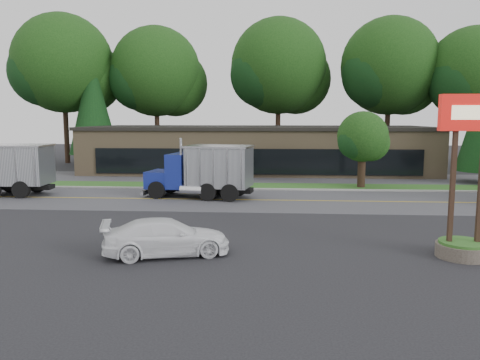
{
  "coord_description": "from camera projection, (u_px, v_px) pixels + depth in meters",
  "views": [
    {
      "loc": [
        3.48,
        -19.81,
        5.11
      ],
      "look_at": [
        1.72,
        5.0,
        1.8
      ],
      "focal_mm": 35.0,
      "sensor_mm": 36.0,
      "label": 1
    }
  ],
  "objects": [
    {
      "name": "ground",
      "position": [
        193.0,
        235.0,
        20.51
      ],
      "size": [
        140.0,
        140.0,
        0.0
      ],
      "primitive_type": "plane",
      "color": "#2B2B2F",
      "rests_on": "ground"
    },
    {
      "name": "road",
      "position": [
        217.0,
        200.0,
        29.41
      ],
      "size": [
        60.0,
        8.0,
        0.02
      ],
      "primitive_type": "cube",
      "color": "#535358",
      "rests_on": "ground"
    },
    {
      "name": "center_line",
      "position": [
        217.0,
        200.0,
        29.41
      ],
      "size": [
        60.0,
        0.12,
        0.01
      ],
      "primitive_type": "cube",
      "color": "gold",
      "rests_on": "ground"
    },
    {
      "name": "curb",
      "position": [
        224.0,
        190.0,
        33.56
      ],
      "size": [
        60.0,
        0.3,
        0.12
      ],
      "primitive_type": "cube",
      "color": "#9E9E99",
      "rests_on": "ground"
    },
    {
      "name": "grass_verge",
      "position": [
        227.0,
        186.0,
        35.34
      ],
      "size": [
        60.0,
        3.4,
        0.03
      ],
      "primitive_type": "cube",
      "color": "#265E20",
      "rests_on": "ground"
    },
    {
      "name": "far_parking",
      "position": [
        232.0,
        178.0,
        40.28
      ],
      "size": [
        60.0,
        7.0,
        0.02
      ],
      "primitive_type": "cube",
      "color": "#535358",
      "rests_on": "ground"
    },
    {
      "name": "strip_mall",
      "position": [
        258.0,
        150.0,
        45.81
      ],
      "size": [
        32.0,
        12.0,
        4.0
      ],
      "primitive_type": "cube",
      "color": "#8D7656",
      "rests_on": "ground"
    },
    {
      "name": "bilo_sign",
      "position": [
        465.0,
        203.0,
        17.03
      ],
      "size": [
        2.2,
        1.9,
        5.95
      ],
      "color": "#6B6054",
      "rests_on": "ground"
    },
    {
      "name": "tree_far_a",
      "position": [
        65.0,
        68.0,
        52.28
      ],
      "size": [
        11.65,
        10.97,
        16.62
      ],
      "color": "#382619",
      "rests_on": "ground"
    },
    {
      "name": "tree_far_b",
      "position": [
        158.0,
        76.0,
        53.64
      ],
      "size": [
        10.85,
        10.22,
        15.48
      ],
      "color": "#382619",
      "rests_on": "ground"
    },
    {
      "name": "tree_far_c",
      "position": [
        280.0,
        71.0,
        52.6
      ],
      "size": [
        11.38,
        10.71,
        16.23
      ],
      "color": "#382619",
      "rests_on": "ground"
    },
    {
      "name": "tree_far_d",
      "position": [
        391.0,
        71.0,
        50.79
      ],
      "size": [
        11.18,
        10.52,
        15.94
      ],
      "color": "#382619",
      "rests_on": "ground"
    },
    {
      "name": "tree_far_e",
      "position": [
        474.0,
        78.0,
        48.36
      ],
      "size": [
        10.14,
        9.54,
        14.46
      ],
      "color": "#382619",
      "rests_on": "ground"
    },
    {
      "name": "evergreen_left",
      "position": [
        93.0,
        104.0,
        50.42
      ],
      "size": [
        5.29,
        5.29,
        12.02
      ],
      "color": "#382619",
      "rests_on": "ground"
    },
    {
      "name": "tree_verge",
      "position": [
        363.0,
        139.0,
        34.21
      ],
      "size": [
        3.93,
        3.7,
        5.61
      ],
      "color": "#382619",
      "rests_on": "ground"
    },
    {
      "name": "dump_truck_blue",
      "position": [
        205.0,
        170.0,
        29.93
      ],
      "size": [
        7.08,
        3.7,
        3.36
      ],
      "rotation": [
        0.0,
        0.0,
        2.97
      ],
      "color": "black",
      "rests_on": "ground"
    },
    {
      "name": "rally_car",
      "position": [
        167.0,
        237.0,
        17.51
      ],
      "size": [
        5.05,
        3.15,
        1.36
      ],
      "primitive_type": "imported",
      "rotation": [
        0.0,
        0.0,
        1.85
      ],
      "color": "white",
      "rests_on": "ground"
    }
  ]
}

